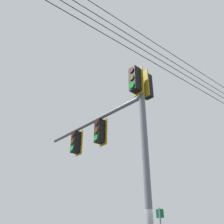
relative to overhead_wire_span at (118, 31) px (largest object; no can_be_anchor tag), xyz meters
The scene contains 2 objects.
signal_mast_assembly 3.54m from the overhead_wire_span, 94.38° to the right, with size 3.82×4.73×7.06m.
overhead_wire_span is the anchor object (origin of this frame).
Camera 1 is at (1.46, 7.33, 1.64)m, focal length 41.01 mm.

